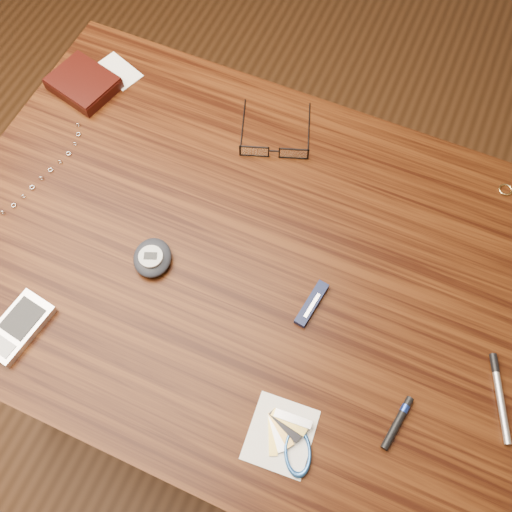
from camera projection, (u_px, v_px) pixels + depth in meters
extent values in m
plane|color=#472814|center=(251.00, 372.00, 1.59)|extent=(3.80, 3.80, 0.00)
cube|color=#371808|center=(248.00, 262.00, 0.93)|extent=(1.00, 0.70, 0.03)
cylinder|color=#4C2814|center=(2.00, 375.00, 1.22)|extent=(0.05, 0.05, 0.71)
cylinder|color=#4C2814|center=(137.00, 162.00, 1.46)|extent=(0.05, 0.05, 0.71)
cylinder|color=#4C2814|center=(483.00, 294.00, 1.30)|extent=(0.05, 0.05, 0.71)
cube|color=black|center=(84.00, 84.00, 1.05)|extent=(0.13, 0.12, 0.02)
cube|color=black|center=(82.00, 79.00, 1.04)|extent=(0.13, 0.12, 0.00)
cube|color=silver|center=(118.00, 71.00, 1.08)|extent=(0.10, 0.08, 0.00)
cube|color=black|center=(254.00, 151.00, 0.98)|extent=(0.05, 0.02, 0.03)
cube|color=white|center=(254.00, 151.00, 0.98)|extent=(0.04, 0.02, 0.02)
cylinder|color=black|center=(243.00, 126.00, 1.02)|extent=(0.04, 0.12, 0.00)
cube|color=black|center=(293.00, 154.00, 0.98)|extent=(0.05, 0.02, 0.03)
cube|color=white|center=(293.00, 154.00, 0.98)|extent=(0.04, 0.02, 0.02)
cylinder|color=black|center=(309.00, 130.00, 1.02)|extent=(0.04, 0.12, 0.00)
cube|color=black|center=(274.00, 151.00, 0.98)|extent=(0.02, 0.01, 0.00)
torus|color=tan|center=(505.00, 190.00, 0.96)|extent=(0.03, 0.03, 0.00)
torus|color=silver|center=(3.00, 212.00, 0.94)|extent=(0.01, 0.01, 0.01)
torus|color=silver|center=(14.00, 205.00, 0.95)|extent=(0.01, 0.01, 0.00)
torus|color=silver|center=(23.00, 196.00, 0.96)|extent=(0.01, 0.01, 0.01)
torus|color=silver|center=(32.00, 187.00, 0.96)|extent=(0.01, 0.01, 0.00)
torus|color=silver|center=(41.00, 178.00, 0.97)|extent=(0.01, 0.01, 0.01)
torus|color=silver|center=(51.00, 170.00, 0.98)|extent=(0.01, 0.01, 0.00)
torus|color=silver|center=(60.00, 162.00, 0.99)|extent=(0.01, 0.00, 0.01)
torus|color=silver|center=(69.00, 153.00, 0.99)|extent=(0.01, 0.01, 0.00)
torus|color=silver|center=(75.00, 144.00, 1.00)|extent=(0.01, 0.00, 0.01)
torus|color=silver|center=(78.00, 134.00, 1.01)|extent=(0.01, 0.01, 0.00)
torus|color=silver|center=(78.00, 125.00, 1.02)|extent=(0.01, 0.01, 0.01)
cube|color=silver|center=(18.00, 327.00, 0.85)|extent=(0.07, 0.11, 0.01)
cube|color=black|center=(22.00, 318.00, 0.85)|extent=(0.05, 0.06, 0.00)
cube|color=#9EA1A6|center=(0.00, 345.00, 0.83)|extent=(0.05, 0.03, 0.00)
ellipsoid|color=black|center=(152.00, 258.00, 0.90)|extent=(0.08, 0.09, 0.02)
cylinder|color=#A7ABAF|center=(151.00, 257.00, 0.88)|extent=(0.04, 0.04, 0.00)
cube|color=black|center=(150.00, 256.00, 0.88)|extent=(0.02, 0.02, 0.00)
cube|color=white|center=(281.00, 435.00, 0.79)|extent=(0.10, 0.10, 0.00)
torus|color=#295FB1|center=(298.00, 452.00, 0.78)|extent=(0.07, 0.07, 0.01)
cube|color=#A68C3B|center=(273.00, 436.00, 0.79)|extent=(0.03, 0.05, 0.00)
cube|color=silver|center=(277.00, 432.00, 0.79)|extent=(0.04, 0.05, 0.00)
cube|color=#AB843D|center=(281.00, 429.00, 0.79)|extent=(0.05, 0.04, 0.00)
cube|color=black|center=(285.00, 425.00, 0.79)|extent=(0.05, 0.03, 0.00)
cube|color=#A68C3B|center=(289.00, 422.00, 0.79)|extent=(0.06, 0.02, 0.00)
cube|color=silver|center=(293.00, 419.00, 0.79)|extent=(0.05, 0.02, 0.00)
cube|color=#0C0F37|center=(312.00, 304.00, 0.87)|extent=(0.03, 0.08, 0.01)
cube|color=silver|center=(312.00, 305.00, 0.86)|extent=(0.01, 0.04, 0.00)
cylinder|color=silver|center=(500.00, 398.00, 0.81)|extent=(0.06, 0.12, 0.01)
cylinder|color=black|center=(494.00, 363.00, 0.83)|extent=(0.02, 0.03, 0.01)
cylinder|color=black|center=(397.00, 423.00, 0.79)|extent=(0.02, 0.08, 0.01)
cylinder|color=#1C3396|center=(405.00, 409.00, 0.80)|extent=(0.01, 0.01, 0.01)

